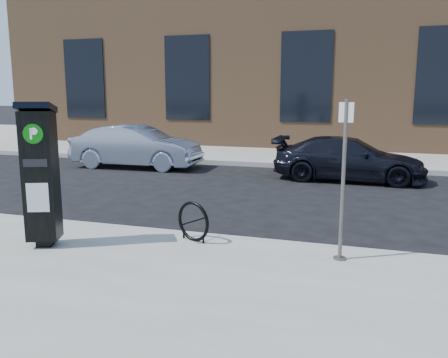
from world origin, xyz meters
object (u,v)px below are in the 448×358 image
at_px(parking_kiosk, 41,174).
at_px(car_dark, 349,159).
at_px(bike_rack, 193,222).
at_px(car_silver, 136,147).
at_px(sign_pole, 343,182).

relative_size(parking_kiosk, car_dark, 0.52).
bearing_deg(parking_kiosk, bike_rack, 2.28).
bearing_deg(bike_rack, car_silver, 145.91).
relative_size(parking_kiosk, sign_pole, 0.98).
relative_size(bike_rack, car_dark, 0.15).
distance_m(car_silver, car_dark, 6.71).
bearing_deg(parking_kiosk, car_dark, 41.44).
xyz_separation_m(car_silver, car_dark, (6.70, -0.23, -0.09)).
height_order(parking_kiosk, car_silver, parking_kiosk).
bearing_deg(bike_rack, sign_pole, 18.25).
height_order(bike_rack, car_dark, car_dark).
height_order(sign_pole, bike_rack, sign_pole).
bearing_deg(car_silver, sign_pole, -138.31).
distance_m(parking_kiosk, car_silver, 8.42).
height_order(car_silver, car_dark, car_silver).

